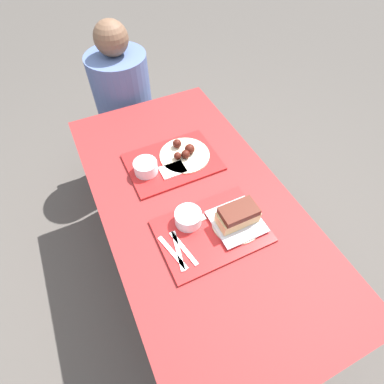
# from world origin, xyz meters

# --- Properties ---
(ground_plane) EXTENTS (12.00, 12.00, 0.00)m
(ground_plane) POSITION_xyz_m (0.00, 0.00, 0.00)
(ground_plane) COLOR #4C4742
(picnic_table) EXTENTS (0.78, 1.52, 0.73)m
(picnic_table) POSITION_xyz_m (0.00, 0.00, 0.63)
(picnic_table) COLOR maroon
(picnic_table) RESTS_ON ground_plane
(picnic_bench_far) EXTENTS (0.74, 0.28, 0.45)m
(picnic_bench_far) POSITION_xyz_m (0.00, 0.98, 0.37)
(picnic_bench_far) COLOR maroon
(picnic_bench_far) RESTS_ON ground_plane
(tray_near) EXTENTS (0.42, 0.30, 0.01)m
(tray_near) POSITION_xyz_m (-0.01, -0.17, 0.74)
(tray_near) COLOR red
(tray_near) RESTS_ON picnic_table
(tray_far) EXTENTS (0.42, 0.30, 0.01)m
(tray_far) POSITION_xyz_m (-0.00, 0.24, 0.74)
(tray_far) COLOR red
(tray_far) RESTS_ON picnic_table
(bowl_coleslaw_near) EXTENTS (0.11, 0.11, 0.06)m
(bowl_coleslaw_near) POSITION_xyz_m (-0.08, -0.09, 0.78)
(bowl_coleslaw_near) COLOR silver
(bowl_coleslaw_near) RESTS_ON tray_near
(brisket_sandwich_plate) EXTENTS (0.20, 0.20, 0.10)m
(brisket_sandwich_plate) POSITION_xyz_m (0.10, -0.18, 0.78)
(brisket_sandwich_plate) COLOR beige
(brisket_sandwich_plate) RESTS_ON tray_near
(plastic_fork_near) EXTENTS (0.05, 0.17, 0.00)m
(plastic_fork_near) POSITION_xyz_m (-0.17, -0.19, 0.75)
(plastic_fork_near) COLOR white
(plastic_fork_near) RESTS_ON tray_near
(plastic_knife_near) EXTENTS (0.05, 0.17, 0.00)m
(plastic_knife_near) POSITION_xyz_m (-0.14, -0.19, 0.75)
(plastic_knife_near) COLOR white
(plastic_knife_near) RESTS_ON tray_near
(plastic_spoon_near) EXTENTS (0.06, 0.17, 0.00)m
(plastic_spoon_near) POSITION_xyz_m (-0.19, -0.19, 0.75)
(plastic_spoon_near) COLOR white
(plastic_spoon_near) RESTS_ON tray_near
(condiment_packet) EXTENTS (0.04, 0.03, 0.01)m
(condiment_packet) POSITION_xyz_m (-0.02, -0.10, 0.75)
(condiment_packet) COLOR #A59E93
(condiment_packet) RESTS_ON tray_near
(bowl_coleslaw_far) EXTENTS (0.11, 0.11, 0.06)m
(bowl_coleslaw_far) POSITION_xyz_m (-0.13, 0.24, 0.78)
(bowl_coleslaw_far) COLOR silver
(bowl_coleslaw_far) RESTS_ON tray_far
(wings_plate_far) EXTENTS (0.24, 0.24, 0.06)m
(wings_plate_far) POSITION_xyz_m (0.07, 0.26, 0.76)
(wings_plate_far) COLOR beige
(wings_plate_far) RESTS_ON tray_far
(napkin_far) EXTENTS (0.11, 0.08, 0.01)m
(napkin_far) POSITION_xyz_m (-0.02, 0.19, 0.75)
(napkin_far) COLOR white
(napkin_far) RESTS_ON tray_far
(person_seated_across) EXTENTS (0.35, 0.35, 0.66)m
(person_seated_across) POSITION_xyz_m (-0.03, 0.98, 0.72)
(person_seated_across) COLOR #4C6093
(person_seated_across) RESTS_ON picnic_bench_far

